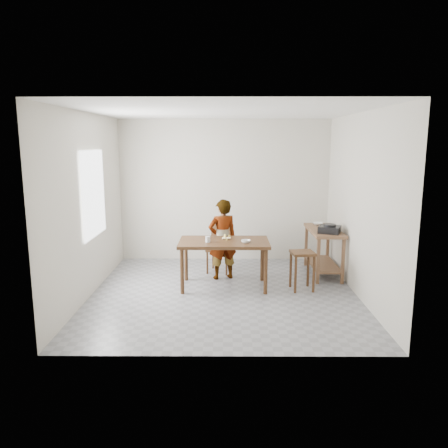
{
  "coord_description": "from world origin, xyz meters",
  "views": [
    {
      "loc": [
        0.04,
        -6.35,
        2.27
      ],
      "look_at": [
        0.0,
        0.4,
        1.0
      ],
      "focal_mm": 35.0,
      "sensor_mm": 36.0,
      "label": 1
    }
  ],
  "objects_px": {
    "dining_chair": "(220,249)",
    "dining_table": "(224,264)",
    "stool": "(302,271)",
    "prep_counter": "(323,252)",
    "child": "(222,239)"
  },
  "relations": [
    {
      "from": "child",
      "to": "dining_chair",
      "type": "distance_m",
      "value": 0.46
    },
    {
      "from": "dining_table",
      "to": "prep_counter",
      "type": "relative_size",
      "value": 1.17
    },
    {
      "from": "dining_chair",
      "to": "dining_table",
      "type": "bearing_deg",
      "value": -69.25
    },
    {
      "from": "prep_counter",
      "to": "child",
      "type": "xyz_separation_m",
      "value": [
        -1.75,
        -0.26,
        0.27
      ]
    },
    {
      "from": "prep_counter",
      "to": "child",
      "type": "bearing_deg",
      "value": -171.65
    },
    {
      "from": "dining_chair",
      "to": "prep_counter",
      "type": "bearing_deg",
      "value": 11.2
    },
    {
      "from": "dining_chair",
      "to": "stool",
      "type": "xyz_separation_m",
      "value": [
        1.3,
        -0.94,
        -0.11
      ]
    },
    {
      "from": "dining_table",
      "to": "child",
      "type": "distance_m",
      "value": 0.54
    },
    {
      "from": "prep_counter",
      "to": "dining_chair",
      "type": "height_order",
      "value": "dining_chair"
    },
    {
      "from": "child",
      "to": "stool",
      "type": "bearing_deg",
      "value": 135.82
    },
    {
      "from": "dining_table",
      "to": "stool",
      "type": "xyz_separation_m",
      "value": [
        1.21,
        -0.13,
        -0.07
      ]
    },
    {
      "from": "dining_chair",
      "to": "stool",
      "type": "relative_size",
      "value": 1.37
    },
    {
      "from": "dining_table",
      "to": "dining_chair",
      "type": "distance_m",
      "value": 0.82
    },
    {
      "from": "dining_table",
      "to": "stool",
      "type": "bearing_deg",
      "value": -5.93
    },
    {
      "from": "stool",
      "to": "dining_chair",
      "type": "bearing_deg",
      "value": 143.92
    }
  ]
}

